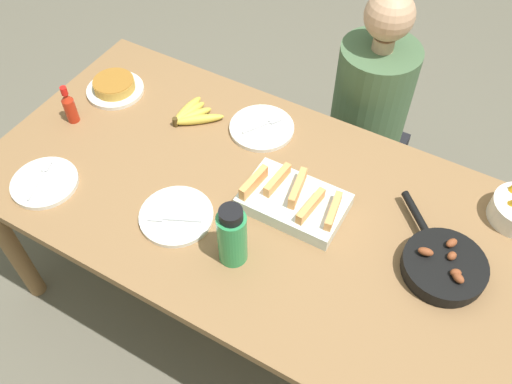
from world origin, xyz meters
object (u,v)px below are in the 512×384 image
(skillet, at_px, (443,265))
(empty_plate_far_right, at_px, (262,128))
(hot_sauce_bottle, at_px, (69,106))
(person_figure, at_px, (364,135))
(water_bottle, at_px, (232,236))
(empty_plate_far_left, at_px, (45,183))
(frittata_plate_center, at_px, (115,87))
(melon_tray, at_px, (294,201))
(banana_bunch, at_px, (192,115))
(empty_plate_near_front, at_px, (176,216))

(skillet, height_order, empty_plate_far_right, skillet)
(hot_sauce_bottle, xyz_separation_m, person_figure, (0.90, 0.73, -0.33))
(person_figure, bearing_deg, skillet, -54.67)
(water_bottle, bearing_deg, empty_plate_far_left, -174.21)
(frittata_plate_center, relative_size, water_bottle, 0.98)
(melon_tray, bearing_deg, banana_bunch, 160.37)
(empty_plate_far_left, bearing_deg, skillet, 14.80)
(empty_plate_near_front, xyz_separation_m, person_figure, (0.31, 0.91, -0.27))
(empty_plate_far_right, bearing_deg, banana_bunch, -163.56)
(empty_plate_near_front, distance_m, empty_plate_far_right, 0.48)
(hot_sauce_bottle, bearing_deg, water_bottle, -14.69)
(person_figure, bearing_deg, empty_plate_far_right, -122.20)
(banana_bunch, height_order, melon_tray, melon_tray)
(melon_tray, height_order, skillet, melon_tray)
(skillet, height_order, empty_plate_near_front, skillet)
(hot_sauce_bottle, bearing_deg, banana_bunch, 31.09)
(water_bottle, xyz_separation_m, person_figure, (0.08, 0.94, -0.37))
(melon_tray, bearing_deg, skillet, 0.59)
(empty_plate_far_left, xyz_separation_m, hot_sauce_bottle, (-0.13, 0.29, 0.06))
(empty_plate_far_left, distance_m, empty_plate_far_right, 0.77)
(frittata_plate_center, relative_size, empty_plate_far_left, 0.99)
(empty_plate_far_left, height_order, hot_sauce_bottle, hot_sauce_bottle)
(skillet, xyz_separation_m, empty_plate_far_left, (-1.25, -0.33, -0.02))
(melon_tray, bearing_deg, empty_plate_near_front, -143.77)
(melon_tray, distance_m, water_bottle, 0.28)
(frittata_plate_center, bearing_deg, empty_plate_near_front, -34.64)
(banana_bunch, height_order, frittata_plate_center, frittata_plate_center)
(melon_tray, height_order, hot_sauce_bottle, hot_sauce_bottle)
(melon_tray, bearing_deg, hot_sauce_bottle, -177.38)
(frittata_plate_center, height_order, empty_plate_near_front, frittata_plate_center)
(melon_tray, height_order, empty_plate_near_front, melon_tray)
(hot_sauce_bottle, bearing_deg, empty_plate_far_left, -66.12)
(frittata_plate_center, height_order, water_bottle, water_bottle)
(frittata_plate_center, distance_m, person_figure, 1.05)
(empty_plate_far_left, bearing_deg, empty_plate_far_right, 49.36)
(melon_tray, relative_size, empty_plate_far_right, 1.39)
(frittata_plate_center, xyz_separation_m, empty_plate_far_right, (0.60, 0.10, -0.02))
(empty_plate_far_right, bearing_deg, frittata_plate_center, -170.66)
(empty_plate_far_left, height_order, empty_plate_far_right, same)
(banana_bunch, relative_size, person_figure, 0.15)
(empty_plate_near_front, distance_m, empty_plate_far_left, 0.47)
(empty_plate_far_left, xyz_separation_m, empty_plate_far_right, (0.50, 0.59, -0.00))
(frittata_plate_center, relative_size, hot_sauce_bottle, 1.42)
(frittata_plate_center, xyz_separation_m, empty_plate_near_front, (0.56, -0.38, -0.02))
(empty_plate_near_front, bearing_deg, melon_tray, 36.23)
(frittata_plate_center, height_order, empty_plate_far_left, frittata_plate_center)
(banana_bunch, xyz_separation_m, person_figure, (0.52, 0.50, -0.28))
(empty_plate_far_right, relative_size, water_bottle, 1.05)
(skillet, relative_size, hot_sauce_bottle, 2.13)
(skillet, distance_m, person_figure, 0.88)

